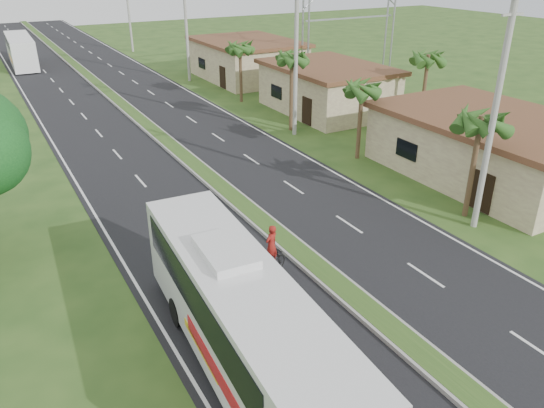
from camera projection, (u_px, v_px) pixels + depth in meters
ground at (355, 301)px, 19.48m from camera, size 180.00×180.00×0.00m
road_asphalt at (170, 145)px, 35.20m from camera, size 14.00×160.00×0.02m
median_strip at (170, 144)px, 35.17m from camera, size 1.20×160.00×0.18m
lane_edge_left at (65, 163)px, 32.23m from camera, size 0.12×160.00×0.01m
lane_edge_right at (259, 131)px, 38.19m from camera, size 0.12×160.00×0.01m
shop_near at (491, 146)px, 29.66m from camera, size 8.60×12.60×3.52m
shop_mid at (327, 88)px, 42.21m from camera, size 7.60×10.60×3.67m
shop_far at (247, 59)px, 53.19m from camera, size 8.60×11.60×3.82m
palm_verge_a at (481, 121)px, 23.81m from camera, size 2.40×2.40×5.45m
palm_verge_b at (362, 88)px, 31.23m from camera, size 2.40×2.40×5.05m
palm_verge_c at (292, 58)px, 36.14m from camera, size 2.40×2.40×5.85m
palm_verge_d at (240, 47)px, 43.69m from camera, size 2.40×2.40×5.25m
palm_behind_shop at (428, 58)px, 36.95m from camera, size 2.40×2.40×5.65m
utility_pole_a at (495, 107)px, 22.40m from camera, size 1.60×0.28×11.00m
utility_pole_b at (296, 43)px, 34.72m from camera, size 3.20×0.28×12.00m
utility_pole_c at (186, 21)px, 50.72m from camera, size 1.60×0.28×11.00m
utility_pole_d at (128, 7)px, 66.55m from camera, size 1.60×0.28×10.50m
billboard_lattice at (351, 9)px, 49.93m from camera, size 10.18×1.18×12.07m
coach_bus_main at (241, 315)px, 15.35m from camera, size 3.13×11.80×3.77m
coach_bus_far at (21, 49)px, 59.33m from camera, size 2.80×11.25×3.26m
motorcyclist at (271, 258)px, 20.70m from camera, size 1.81×1.11×2.22m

